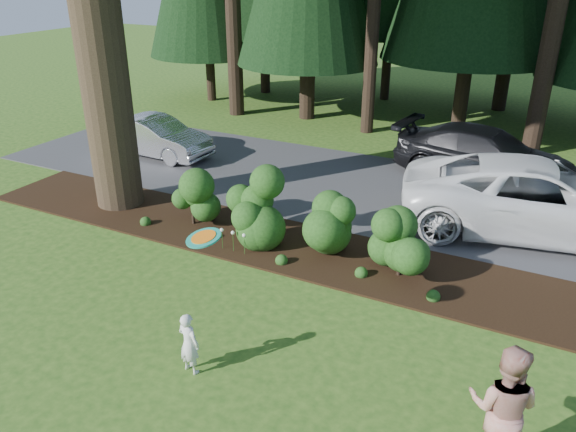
# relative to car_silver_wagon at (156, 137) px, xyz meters

# --- Properties ---
(ground) EXTENTS (80.00, 80.00, 0.00)m
(ground) POSITION_rel_car_silver_wagon_xyz_m (6.37, -7.12, -0.69)
(ground) COLOR #295117
(ground) RESTS_ON ground
(mulch_bed) EXTENTS (16.00, 2.50, 0.05)m
(mulch_bed) POSITION_rel_car_silver_wagon_xyz_m (6.37, -3.87, -0.67)
(mulch_bed) COLOR black
(mulch_bed) RESTS_ON ground
(driveway) EXTENTS (22.00, 6.00, 0.03)m
(driveway) POSITION_rel_car_silver_wagon_xyz_m (6.37, 0.38, -0.68)
(driveway) COLOR #38383A
(driveway) RESTS_ON ground
(shrub_row) EXTENTS (6.53, 1.60, 1.61)m
(shrub_row) POSITION_rel_car_silver_wagon_xyz_m (7.14, -3.99, 0.12)
(shrub_row) COLOR #1C3F13
(shrub_row) RESTS_ON ground
(lily_cluster) EXTENTS (0.69, 0.09, 0.57)m
(lily_cluster) POSITION_rel_car_silver_wagon_xyz_m (6.07, -4.72, -0.20)
(lily_cluster) COLOR #1C3F13
(lily_cluster) RESTS_ON ground
(car_silver_wagon) EXTENTS (4.08, 1.56, 1.33)m
(car_silver_wagon) POSITION_rel_car_silver_wagon_xyz_m (0.00, 0.00, 0.00)
(car_silver_wagon) COLOR silver
(car_silver_wagon) RESTS_ON driveway
(car_white_suv) EXTENTS (6.92, 4.21, 1.79)m
(car_white_suv) POSITION_rel_car_silver_wagon_xyz_m (12.08, -0.45, 0.23)
(car_white_suv) COLOR white
(car_white_suv) RESTS_ON driveway
(car_dark_suv) EXTENTS (5.66, 2.87, 1.57)m
(car_dark_suv) POSITION_rel_car_silver_wagon_xyz_m (10.33, 2.68, 0.12)
(car_dark_suv) COLOR black
(car_dark_suv) RESTS_ON driveway
(child) EXTENTS (0.44, 0.33, 1.11)m
(child) POSITION_rel_car_silver_wagon_xyz_m (7.63, -8.50, -0.14)
(child) COLOR white
(child) RESTS_ON ground
(adult) EXTENTS (0.95, 0.76, 1.88)m
(adult) POSITION_rel_car_silver_wagon_xyz_m (12.34, -8.15, 0.25)
(adult) COLOR #A62B16
(adult) RESTS_ON ground
(frisbee) EXTENTS (0.56, 0.54, 0.19)m
(frisbee) POSITION_rel_car_silver_wagon_xyz_m (7.88, -8.26, 1.71)
(frisbee) COLOR #1A8F78
(frisbee) RESTS_ON ground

